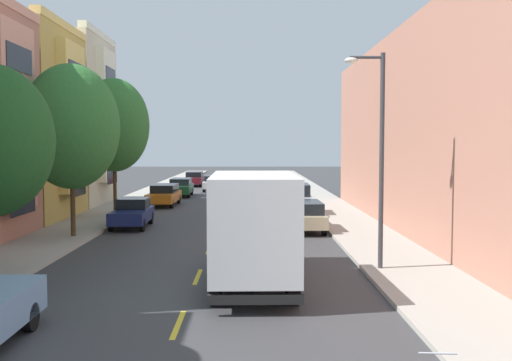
{
  "coord_description": "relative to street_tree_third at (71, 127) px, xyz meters",
  "views": [
    {
      "loc": [
        1.75,
        -6.48,
        4.26
      ],
      "look_at": [
        1.99,
        23.76,
        2.42
      ],
      "focal_mm": 40.31,
      "sensor_mm": 36.0,
      "label": 1
    }
  ],
  "objects": [
    {
      "name": "ground_plane",
      "position": [
        6.4,
        10.36,
        -5.12
      ],
      "size": [
        160.0,
        160.0,
        0.0
      ],
      "primitive_type": "plane",
      "color": "#38383A"
    },
    {
      "name": "sidewalk_left",
      "position": [
        -0.7,
        8.36,
        -5.05
      ],
      "size": [
        3.2,
        120.0,
        0.14
      ],
      "primitive_type": "cube",
      "color": "#A39E93",
      "rests_on": "ground_plane"
    },
    {
      "name": "sidewalk_right",
      "position": [
        13.5,
        8.36,
        -5.05
      ],
      "size": [
        3.2,
        120.0,
        0.14
      ],
      "primitive_type": "cube",
      "color": "#A39E93",
      "rests_on": "ground_plane"
    },
    {
      "name": "lane_centerline_dashes",
      "position": [
        6.4,
        4.86,
        -5.11
      ],
      "size": [
        0.14,
        47.2,
        0.01
      ],
      "color": "yellow",
      "rests_on": "ground_plane"
    },
    {
      "name": "townhouse_fifth_cream",
      "position": [
        -8.78,
        14.64,
        0.77
      ],
      "size": [
        13.78,
        7.78,
        12.19
      ],
      "color": "beige",
      "rests_on": "ground_plane"
    },
    {
      "name": "apartment_block_opposite",
      "position": [
        20.1,
        0.36,
        -0.18
      ],
      "size": [
        10.0,
        36.0,
        9.87
      ],
      "primitive_type": "cube",
      "color": "#B27560",
      "rests_on": "ground_plane"
    },
    {
      "name": "street_tree_third",
      "position": [
        0.0,
        0.0,
        0.0
      ],
      "size": [
        4.32,
        4.32,
        7.81
      ],
      "color": "#47331E",
      "rests_on": "sidewalk_left"
    },
    {
      "name": "street_tree_farthest",
      "position": [
        0.0,
        8.1,
        0.36
      ],
      "size": [
        4.16,
        4.16,
        8.11
      ],
      "color": "#47331E",
      "rests_on": "sidewalk_left"
    },
    {
      "name": "street_lamp",
      "position": [
        12.35,
        -6.98,
        -0.84
      ],
      "size": [
        1.35,
        0.28,
        7.19
      ],
      "color": "#38383D",
      "rests_on": "sidewalk_right"
    },
    {
      "name": "delivery_box_truck",
      "position": [
        8.2,
        -8.74,
        -3.19
      ],
      "size": [
        2.5,
        7.2,
        3.43
      ],
      "color": "white",
      "rests_on": "ground_plane"
    },
    {
      "name": "parked_hatchback_navy",
      "position": [
        1.92,
        3.72,
        -4.36
      ],
      "size": [
        1.82,
        4.03,
        1.5
      ],
      "color": "navy",
      "rests_on": "ground_plane"
    },
    {
      "name": "parked_suv_silver",
      "position": [
        10.8,
        8.85,
        -4.13
      ],
      "size": [
        2.09,
        4.85,
        1.93
      ],
      "color": "#B2B5BA",
      "rests_on": "ground_plane"
    },
    {
      "name": "parked_sedan_black",
      "position": [
        10.73,
        17.88,
        -4.37
      ],
      "size": [
        1.92,
        4.55,
        1.43
      ],
      "color": "black",
      "rests_on": "ground_plane"
    },
    {
      "name": "parked_wagon_orange",
      "position": [
        1.95,
        14.59,
        -4.31
      ],
      "size": [
        1.94,
        4.74,
        1.5
      ],
      "color": "orange",
      "rests_on": "ground_plane"
    },
    {
      "name": "parked_wagon_burgundy",
      "position": [
        2.12,
        34.43,
        -4.31
      ],
      "size": [
        1.85,
        4.71,
        1.5
      ],
      "color": "maroon",
      "rests_on": "ground_plane"
    },
    {
      "name": "parked_wagon_forest",
      "position": [
        2.18,
        22.16,
        -4.31
      ],
      "size": [
        1.91,
        4.74,
        1.5
      ],
      "color": "#194C28",
      "rests_on": "ground_plane"
    },
    {
      "name": "parked_pickup_red",
      "position": [
        10.67,
        27.44,
        -4.29
      ],
      "size": [
        2.15,
        5.35,
        1.73
      ],
      "color": "#AD1E1E",
      "rests_on": "ground_plane"
    },
    {
      "name": "parked_wagon_champagne",
      "position": [
        10.78,
        2.43,
        -4.31
      ],
      "size": [
        1.9,
        4.73,
        1.5
      ],
      "color": "tan",
      "rests_on": "ground_plane"
    },
    {
      "name": "moving_white_sedan",
      "position": [
        4.6,
        27.83,
        -4.37
      ],
      "size": [
        1.8,
        4.5,
        1.43
      ],
      "color": "silver",
      "rests_on": "ground_plane"
    }
  ]
}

